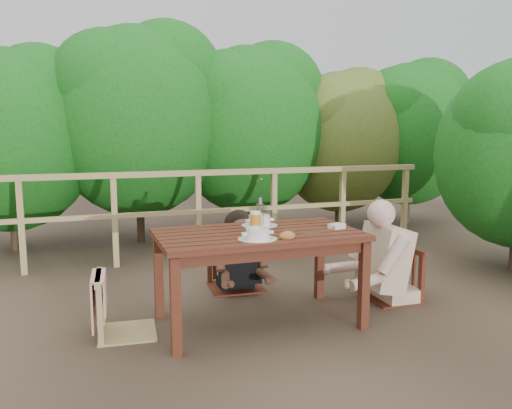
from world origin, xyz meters
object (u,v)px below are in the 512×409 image
object	(u,v)px
chair_far	(236,237)
chair_right	(393,251)
woman	(235,227)
soup_far	(260,221)
chair_left	(125,276)
table	(258,279)
bottle	(260,214)
beer_glass	(255,222)
tumbler	(290,233)
diner_right	(397,217)
bread_roll	(287,236)
butter_tub	(337,227)
soup_near	(258,234)

from	to	relation	value
chair_far	chair_right	distance (m)	1.39
woman	soup_far	bearing A→B (deg)	93.67
chair_left	soup_far	world-z (taller)	chair_left
chair_left	soup_far	xyz separation A→B (m)	(1.05, 0.12, 0.31)
table	soup_far	xyz separation A→B (m)	(0.09, 0.24, 0.39)
chair_far	bottle	world-z (taller)	chair_far
beer_glass	tumbler	xyz separation A→B (m)	(0.17, -0.27, -0.05)
diner_right	tumbler	world-z (taller)	diner_right
chair_far	table	bearing A→B (deg)	-92.59
bottle	soup_far	bearing A→B (deg)	72.81
bottle	chair_right	bearing A→B (deg)	0.51
chair_far	chair_right	world-z (taller)	chair_far
woman	bread_roll	distance (m)	1.20
diner_right	bottle	size ratio (longest dim) A/B	5.67
tumbler	diner_right	bearing A→B (deg)	17.15
chair_right	butter_tub	distance (m)	0.75
woman	chair_far	bearing A→B (deg)	93.26
bread_roll	tumbler	bearing A→B (deg)	54.37
bread_roll	butter_tub	bearing A→B (deg)	22.95
soup_near	chair_far	bearing A→B (deg)	80.97
diner_right	bread_roll	distance (m)	1.26
beer_glass	table	bearing A→B (deg)	-85.45
chair_left	chair_right	distance (m)	2.22
table	beer_glass	size ratio (longest dim) A/B	9.42
chair_far	bread_roll	size ratio (longest dim) A/B	8.44
beer_glass	bottle	bearing A→B (deg)	46.32
chair_far	woman	xyz separation A→B (m)	(-0.00, 0.02, 0.09)
diner_right	bread_roll	bearing A→B (deg)	111.59
bottle	tumbler	xyz separation A→B (m)	(0.11, -0.34, -0.09)
woman	bread_roll	size ratio (longest dim) A/B	10.05
soup_near	table	bearing A→B (deg)	69.58
soup_far	woman	bearing A→B (deg)	90.40
bread_roll	butter_tub	xyz separation A→B (m)	(0.50, 0.21, -0.01)
chair_right	bread_roll	xyz separation A→B (m)	(-1.15, -0.42, 0.30)
soup_far	bottle	bearing A→B (deg)	-107.19
soup_near	soup_far	distance (m)	0.50
diner_right	chair_right	bearing A→B (deg)	91.90
woman	beer_glass	bearing A→B (deg)	86.90
soup_near	bottle	world-z (taller)	bottle
woman	soup_near	distance (m)	1.15
soup_near	tumbler	world-z (taller)	soup_near
chair_left	chair_right	xyz separation A→B (m)	(2.22, 0.01, 0.00)
soup_near	tumbler	size ratio (longest dim) A/B	4.05
soup_near	bottle	xyz separation A→B (m)	(0.14, 0.35, 0.08)
chair_right	tumbler	bearing A→B (deg)	-70.51
chair_left	beer_glass	size ratio (longest dim) A/B	5.35
diner_right	soup_near	bearing A→B (deg)	106.52
diner_right	butter_tub	distance (m)	0.72
table	bread_roll	xyz separation A→B (m)	(0.11, -0.30, 0.38)
diner_right	soup_near	xyz separation A→B (m)	(-1.38, -0.36, 0.02)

